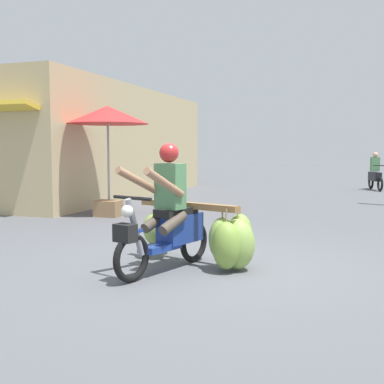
% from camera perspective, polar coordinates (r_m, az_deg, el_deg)
% --- Properties ---
extents(ground_plane, '(120.00, 120.00, 0.00)m').
position_cam_1_polar(ground_plane, '(6.25, 2.18, -8.80)').
color(ground_plane, '#56595E').
extents(motorbike_main_loaded, '(1.70, 1.95, 1.58)m').
position_cam_1_polar(motorbike_main_loaded, '(6.07, 0.19, -4.46)').
color(motorbike_main_loaded, black).
rests_on(motorbike_main_loaded, ground).
extents(motorbike_distant_ahead_left, '(0.63, 1.59, 1.40)m').
position_cam_1_polar(motorbike_distant_ahead_left, '(18.86, 21.02, 1.95)').
color(motorbike_distant_ahead_left, black).
rests_on(motorbike_distant_ahead_left, ground).
extents(shopfront_building, '(4.87, 10.43, 3.39)m').
position_cam_1_polar(shopfront_building, '(16.25, -13.27, 5.67)').
color(shopfront_building, tan).
rests_on(shopfront_building, ground).
extents(market_umbrella_near_shop, '(1.87, 1.87, 2.49)m').
position_cam_1_polar(market_umbrella_near_shop, '(11.11, -10.03, 9.04)').
color(market_umbrella_near_shop, '#99999E').
rests_on(market_umbrella_near_shop, ground).
extents(produce_crate, '(0.56, 0.40, 0.36)m').
position_cam_1_polar(produce_crate, '(10.86, -9.99, -1.95)').
color(produce_crate, olive).
rests_on(produce_crate, ground).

